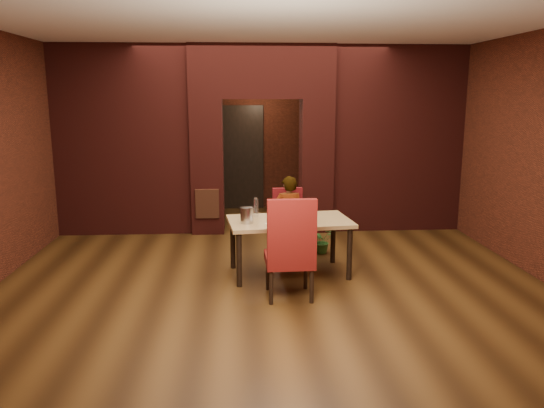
{
  "coord_description": "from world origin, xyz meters",
  "views": [
    {
      "loc": [
        -0.4,
        -7.18,
        2.37
      ],
      "look_at": [
        0.05,
        0.0,
        0.89
      ],
      "focal_mm": 35.0,
      "sensor_mm": 36.0,
      "label": 1
    }
  ],
  "objects_px": {
    "wine_bucket": "(247,215)",
    "potted_plant": "(322,241)",
    "wine_glass_b": "(285,211)",
    "chair_near": "(289,247)",
    "wine_glass_c": "(308,213)",
    "dining_table": "(289,247)",
    "wine_glass_a": "(279,211)",
    "person_seated": "(288,217)",
    "chair_far": "(290,223)",
    "water_bottle": "(256,207)"
  },
  "relations": [
    {
      "from": "chair_near",
      "to": "person_seated",
      "type": "bearing_deg",
      "value": -96.48
    },
    {
      "from": "chair_far",
      "to": "water_bottle",
      "type": "distance_m",
      "value": 0.92
    },
    {
      "from": "dining_table",
      "to": "wine_bucket",
      "type": "relative_size",
      "value": 7.77
    },
    {
      "from": "dining_table",
      "to": "potted_plant",
      "type": "xyz_separation_m",
      "value": [
        0.59,
        0.93,
        -0.19
      ]
    },
    {
      "from": "wine_glass_a",
      "to": "wine_glass_b",
      "type": "distance_m",
      "value": 0.11
    },
    {
      "from": "potted_plant",
      "to": "wine_glass_a",
      "type": "bearing_deg",
      "value": -131.02
    },
    {
      "from": "wine_glass_c",
      "to": "water_bottle",
      "type": "relative_size",
      "value": 0.84
    },
    {
      "from": "wine_bucket",
      "to": "potted_plant",
      "type": "relative_size",
      "value": 0.54
    },
    {
      "from": "person_seated",
      "to": "wine_glass_a",
      "type": "height_order",
      "value": "person_seated"
    },
    {
      "from": "person_seated",
      "to": "wine_glass_b",
      "type": "distance_m",
      "value": 0.79
    },
    {
      "from": "dining_table",
      "to": "wine_bucket",
      "type": "height_order",
      "value": "wine_bucket"
    },
    {
      "from": "chair_far",
      "to": "wine_glass_a",
      "type": "xyz_separation_m",
      "value": [
        -0.22,
        -0.75,
        0.35
      ]
    },
    {
      "from": "wine_glass_a",
      "to": "wine_glass_b",
      "type": "xyz_separation_m",
      "value": [
        0.08,
        -0.07,
        0.02
      ]
    },
    {
      "from": "wine_glass_b",
      "to": "wine_glass_c",
      "type": "xyz_separation_m",
      "value": [
        0.28,
        -0.12,
        -0.0
      ]
    },
    {
      "from": "wine_glass_b",
      "to": "wine_bucket",
      "type": "bearing_deg",
      "value": -160.39
    },
    {
      "from": "wine_bucket",
      "to": "potted_plant",
      "type": "xyz_separation_m",
      "value": [
        1.15,
        1.09,
        -0.66
      ]
    },
    {
      "from": "chair_far",
      "to": "potted_plant",
      "type": "height_order",
      "value": "chair_far"
    },
    {
      "from": "wine_glass_a",
      "to": "water_bottle",
      "type": "height_order",
      "value": "water_bottle"
    },
    {
      "from": "person_seated",
      "to": "chair_far",
      "type": "bearing_deg",
      "value": -110.25
    },
    {
      "from": "chair_far",
      "to": "wine_glass_b",
      "type": "relative_size",
      "value": 4.35
    },
    {
      "from": "dining_table",
      "to": "wine_glass_b",
      "type": "height_order",
      "value": "wine_glass_b"
    },
    {
      "from": "wine_glass_a",
      "to": "wine_bucket",
      "type": "relative_size",
      "value": 0.92
    },
    {
      "from": "wine_glass_a",
      "to": "wine_bucket",
      "type": "height_order",
      "value": "wine_bucket"
    },
    {
      "from": "wine_bucket",
      "to": "chair_near",
      "type": "bearing_deg",
      "value": -53.3
    },
    {
      "from": "person_seated",
      "to": "dining_table",
      "type": "bearing_deg",
      "value": 83.36
    },
    {
      "from": "wine_glass_b",
      "to": "potted_plant",
      "type": "bearing_deg",
      "value": 54.67
    },
    {
      "from": "chair_far",
      "to": "dining_table",
      "type": "bearing_deg",
      "value": -101.54
    },
    {
      "from": "wine_glass_b",
      "to": "wine_glass_c",
      "type": "distance_m",
      "value": 0.31
    },
    {
      "from": "chair_near",
      "to": "wine_glass_c",
      "type": "distance_m",
      "value": 0.82
    },
    {
      "from": "potted_plant",
      "to": "chair_near",
      "type": "bearing_deg",
      "value": -110.95
    },
    {
      "from": "wine_glass_b",
      "to": "water_bottle",
      "type": "distance_m",
      "value": 0.42
    },
    {
      "from": "person_seated",
      "to": "potted_plant",
      "type": "xyz_separation_m",
      "value": [
        0.53,
        0.17,
        -0.42
      ]
    },
    {
      "from": "dining_table",
      "to": "potted_plant",
      "type": "distance_m",
      "value": 1.11
    },
    {
      "from": "wine_glass_a",
      "to": "dining_table",
      "type": "bearing_deg",
      "value": -34.61
    },
    {
      "from": "wine_bucket",
      "to": "water_bottle",
      "type": "bearing_deg",
      "value": 69.35
    },
    {
      "from": "wine_glass_a",
      "to": "wine_bucket",
      "type": "distance_m",
      "value": 0.5
    },
    {
      "from": "chair_far",
      "to": "wine_glass_a",
      "type": "bearing_deg",
      "value": -112.27
    },
    {
      "from": "dining_table",
      "to": "potted_plant",
      "type": "bearing_deg",
      "value": 50.97
    },
    {
      "from": "chair_far",
      "to": "chair_near",
      "type": "distance_m",
      "value": 1.67
    },
    {
      "from": "dining_table",
      "to": "wine_bucket",
      "type": "xyz_separation_m",
      "value": [
        -0.57,
        -0.16,
        0.48
      ]
    },
    {
      "from": "chair_far",
      "to": "wine_bucket",
      "type": "distance_m",
      "value": 1.25
    },
    {
      "from": "dining_table",
      "to": "wine_bucket",
      "type": "distance_m",
      "value": 0.76
    },
    {
      "from": "wine_glass_c",
      "to": "chair_far",
      "type": "bearing_deg",
      "value": 98.77
    },
    {
      "from": "potted_plant",
      "to": "person_seated",
      "type": "bearing_deg",
      "value": -162.56
    },
    {
      "from": "potted_plant",
      "to": "water_bottle",
      "type": "bearing_deg",
      "value": -144.04
    },
    {
      "from": "wine_glass_a",
      "to": "potted_plant",
      "type": "relative_size",
      "value": 0.5
    },
    {
      "from": "water_bottle",
      "to": "potted_plant",
      "type": "distance_m",
      "value": 1.44
    },
    {
      "from": "wine_glass_a",
      "to": "potted_plant",
      "type": "bearing_deg",
      "value": 48.98
    },
    {
      "from": "person_seated",
      "to": "wine_glass_a",
      "type": "bearing_deg",
      "value": 71.45
    },
    {
      "from": "chair_near",
      "to": "wine_glass_a",
      "type": "distance_m",
      "value": 0.94
    }
  ]
}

